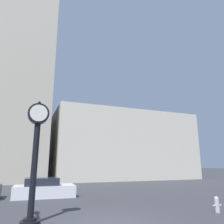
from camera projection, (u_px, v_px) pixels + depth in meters
The scene contains 5 objects.
building_tall_tower at pixel (6, 69), 30.68m from camera, with size 12.09×12.00×30.43m.
building_storefront_row at pixel (120, 147), 34.40m from camera, with size 20.67×12.00×9.58m.
street_clock at pixel (36, 147), 8.35m from camera, with size 0.81×0.68×4.55m.
car_white at pixel (44, 189), 14.27m from camera, with size 3.91×2.08×1.23m.
fire_hydrant_far at pixel (217, 204), 9.71m from camera, with size 0.47×0.21×0.68m.
Camera 1 is at (-2.96, -7.88, 2.07)m, focal length 35.00 mm.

